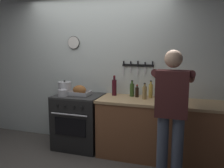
% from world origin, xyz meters
% --- Properties ---
extents(wall_back, '(6.00, 0.13, 2.60)m').
position_xyz_m(wall_back, '(-0.00, 1.35, 1.30)').
color(wall_back, silver).
rests_on(wall_back, ground).
extents(counter_block, '(2.03, 0.65, 0.90)m').
position_xyz_m(counter_block, '(1.20, 0.99, 0.45)').
color(counter_block, brown).
rests_on(counter_block, ground).
extents(stove, '(0.76, 0.67, 0.90)m').
position_xyz_m(stove, '(-0.22, 0.99, 0.45)').
color(stove, black).
rests_on(stove, ground).
extents(person_cook, '(0.51, 0.63, 1.66)m').
position_xyz_m(person_cook, '(1.32, 0.39, 0.95)').
color(person_cook, '#4C566B').
rests_on(person_cook, ground).
extents(roasting_pan, '(0.35, 0.26, 0.17)m').
position_xyz_m(roasting_pan, '(-0.19, 0.98, 0.97)').
color(roasting_pan, '#B7B7BC').
rests_on(roasting_pan, stove).
extents(stock_pot, '(0.23, 0.23, 0.23)m').
position_xyz_m(stock_pot, '(-0.48, 1.01, 1.00)').
color(stock_pot, '#B7B7BC').
rests_on(stock_pot, stove).
extents(saucepan, '(0.16, 0.16, 0.10)m').
position_xyz_m(saucepan, '(-0.42, 0.83, 0.95)').
color(saucepan, '#B7B7BC').
rests_on(saucepan, stove).
extents(cutting_board, '(0.36, 0.24, 0.02)m').
position_xyz_m(cutting_board, '(1.32, 0.93, 0.91)').
color(cutting_board, tan).
rests_on(cutting_board, counter_block).
extents(bottle_cooking_oil, '(0.06, 0.06, 0.27)m').
position_xyz_m(bottle_cooking_oil, '(0.94, 1.17, 1.01)').
color(bottle_cooking_oil, gold).
rests_on(bottle_cooking_oil, counter_block).
extents(bottle_vinegar, '(0.07, 0.07, 0.25)m').
position_xyz_m(bottle_vinegar, '(0.87, 1.02, 1.00)').
color(bottle_vinegar, '#997F4C').
rests_on(bottle_vinegar, counter_block).
extents(bottle_wine_red, '(0.08, 0.08, 0.33)m').
position_xyz_m(bottle_wine_red, '(0.35, 1.14, 1.04)').
color(bottle_wine_red, '#47141E').
rests_on(bottle_wine_red, counter_block).
extents(bottle_soy_sauce, '(0.06, 0.06, 0.20)m').
position_xyz_m(bottle_soy_sauce, '(0.74, 1.13, 0.98)').
color(bottle_soy_sauce, black).
rests_on(bottle_soy_sauce, counter_block).
extents(bottle_olive_oil, '(0.07, 0.07, 0.26)m').
position_xyz_m(bottle_olive_oil, '(0.65, 1.15, 1.01)').
color(bottle_olive_oil, '#385623').
rests_on(bottle_olive_oil, counter_block).
extents(bottle_hot_sauce, '(0.05, 0.05, 0.21)m').
position_xyz_m(bottle_hot_sauce, '(1.44, 1.05, 0.99)').
color(bottle_hot_sauce, red).
rests_on(bottle_hot_sauce, counter_block).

